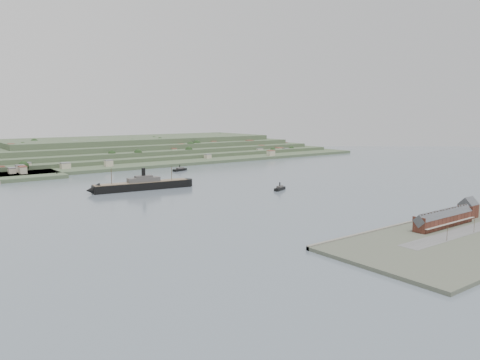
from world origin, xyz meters
TOP-DOWN VIEW (x-y plane):
  - ground at (0.00, 0.00)m, footprint 1400.00×1400.00m
  - terrace_row at (-10.00, -168.02)m, footprint 55.60×9.80m
  - gabled_building at (27.50, -164.00)m, footprint 10.40×10.18m
  - far_peninsula at (27.91, 393.10)m, footprint 760.00×309.00m
  - steamship at (-96.98, 84.37)m, footprint 102.56×23.84m
  - tugboat at (7.60, 4.00)m, footprint 17.20×10.93m
  - ferry_west at (-133.07, 221.34)m, footprint 18.34×5.52m
  - ferry_east at (5.87, 188.06)m, footprint 21.32×11.87m

SIDE VIEW (x-z plane):
  - ground at x=0.00m, z-range 0.00..0.00m
  - ferry_west at x=-133.07m, z-range -1.77..5.06m
  - tugboat at x=7.60m, z-range -1.94..5.63m
  - ferry_east at x=5.87m, z-range -2.00..5.71m
  - steamship at x=-96.98m, z-range -7.77..16.86m
  - terrace_row at x=-10.00m, z-range 1.30..12.38m
  - gabled_building at x=27.50m, z-range 1.14..15.23m
  - far_peninsula at x=27.91m, z-range -3.12..26.88m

